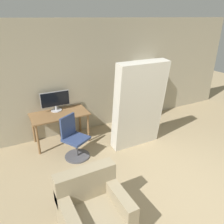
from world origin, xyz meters
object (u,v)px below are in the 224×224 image
at_px(bookshelf, 142,92).
at_px(monitor, 55,100).
at_px(office_chair, 74,141).
at_px(armchair, 93,212).
at_px(mattress_near, 139,106).

bearing_deg(bookshelf, monitor, -179.85).
distance_m(monitor, bookshelf, 2.40).
height_order(monitor, office_chair, monitor).
relative_size(office_chair, armchair, 1.06).
height_order(mattress_near, armchair, mattress_near).
relative_size(office_chair, bookshelf, 0.55).
xyz_separation_m(monitor, office_chair, (0.10, -0.91, -0.61)).
height_order(monitor, bookshelf, bookshelf).
height_order(office_chair, bookshelf, bookshelf).
bearing_deg(office_chair, bookshelf, 21.70).
relative_size(monitor, office_chair, 0.72).
distance_m(monitor, armchair, 2.78).
relative_size(monitor, armchair, 0.77).
distance_m(bookshelf, armchair, 3.81).
distance_m(office_chair, armchair, 1.81).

